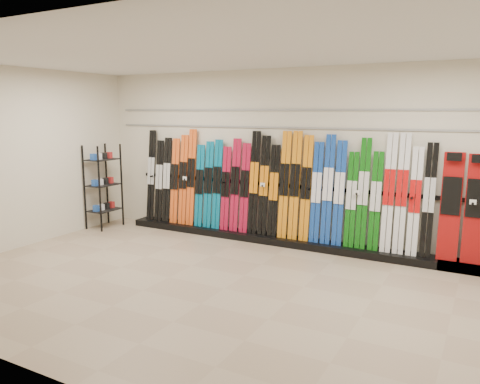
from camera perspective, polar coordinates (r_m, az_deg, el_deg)
The scene contains 10 objects.
floor at distance 6.21m, azimuth -1.92°, elevation -11.69°, with size 8.00×8.00×0.00m, color tan.
back_wall at distance 8.07m, azimuth 7.06°, elevation 4.22°, with size 8.00×8.00×0.00m, color beige.
left_wall at distance 8.57m, azimuth -25.76°, elevation 3.64°, with size 5.00×5.00×0.00m, color beige.
ceiling at distance 5.82m, azimuth -2.10°, elevation 16.93°, with size 8.00×8.00×0.00m, color silver.
ski_rack_base at distance 8.06m, azimuth 7.76°, elevation -6.24°, with size 8.00×0.40×0.12m, color black.
skis at distance 8.15m, azimuth 3.69°, elevation 0.55°, with size 5.38×0.21×1.84m.
snowboards at distance 7.47m, azimuth 26.68°, elevation -2.07°, with size 0.94×0.24×1.58m.
accessory_rack at distance 9.56m, azimuth -16.32°, elevation 0.66°, with size 0.40×0.60×1.64m, color black.
slatwall_rail_0 at distance 8.02m, azimuth 7.08°, elevation 7.77°, with size 7.60×0.02×0.03m, color gray.
slatwall_rail_1 at distance 8.02m, azimuth 7.13°, elevation 9.91°, with size 7.60×0.02×0.03m, color gray.
Camera 1 is at (2.94, -4.98, 2.28)m, focal length 35.00 mm.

